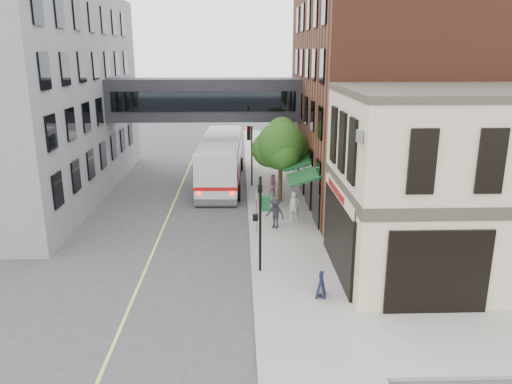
{
  "coord_description": "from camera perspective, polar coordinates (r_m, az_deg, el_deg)",
  "views": [
    {
      "loc": [
        -0.5,
        -19.19,
        9.96
      ],
      "look_at": [
        0.25,
        3.37,
        3.54
      ],
      "focal_mm": 35.0,
      "sensor_mm": 36.0,
      "label": 1
    }
  ],
  "objects": [
    {
      "name": "sandwich_board",
      "position": [
        21.04,
        7.45,
        -10.5
      ],
      "size": [
        0.49,
        0.64,
        1.03
      ],
      "primitive_type": "cube",
      "rotation": [
        0.0,
        0.0,
        -0.22
      ],
      "color": "black",
      "rests_on": "sidewalk_main"
    },
    {
      "name": "bus",
      "position": [
        38.54,
        -4.0,
        3.85
      ],
      "size": [
        3.44,
        13.07,
        3.5
      ],
      "color": "silver",
      "rests_on": "ground"
    },
    {
      "name": "corner_building",
      "position": [
        23.91,
        21.5,
        0.83
      ],
      "size": [
        10.19,
        8.12,
        8.45
      ],
      "color": "beige",
      "rests_on": "ground"
    },
    {
      "name": "newspaper_box",
      "position": [
        31.67,
        1.1,
        -1.26
      ],
      "size": [
        0.52,
        0.47,
        0.96
      ],
      "primitive_type": "cube",
      "rotation": [
        0.0,
        0.0,
        0.08
      ],
      "color": "#16632F",
      "rests_on": "sidewalk_main"
    },
    {
      "name": "brick_building",
      "position": [
        35.88,
        15.34,
        10.57
      ],
      "size": [
        13.76,
        18.0,
        14.0
      ],
      "color": "#55291A",
      "rests_on": "ground"
    },
    {
      "name": "skyway_bridge",
      "position": [
        37.43,
        -5.83,
        10.49
      ],
      "size": [
        14.0,
        3.18,
        3.0
      ],
      "color": "black",
      "rests_on": "ground"
    },
    {
      "name": "pedestrian_c",
      "position": [
        28.43,
        2.2,
        -2.42
      ],
      "size": [
        1.33,
        1.17,
        1.78
      ],
      "primitive_type": "imported",
      "rotation": [
        0.0,
        0.0,
        -0.56
      ],
      "color": "black",
      "rests_on": "sidewalk_main"
    },
    {
      "name": "street_tree",
      "position": [
        33.07,
        2.8,
        5.32
      ],
      "size": [
        3.8,
        3.2,
        5.6
      ],
      "color": "#382619",
      "rests_on": "sidewalk_main"
    },
    {
      "name": "traffic_signal_far",
      "position": [
        36.8,
        -0.7,
        5.5
      ],
      "size": [
        0.53,
        0.28,
        4.5
      ],
      "color": "black",
      "rests_on": "sidewalk_main"
    },
    {
      "name": "pedestrian_a",
      "position": [
        29.79,
        4.39,
        -1.63
      ],
      "size": [
        0.71,
        0.54,
        1.75
      ],
      "primitive_type": "imported",
      "rotation": [
        0.0,
        0.0,
        0.19
      ],
      "color": "silver",
      "rests_on": "sidewalk_main"
    },
    {
      "name": "ground",
      "position": [
        21.62,
        -0.38,
        -11.56
      ],
      "size": [
        120.0,
        120.0,
        0.0
      ],
      "primitive_type": "plane",
      "color": "#38383A",
      "rests_on": "ground"
    },
    {
      "name": "pedestrian_b",
      "position": [
        34.45,
        2.01,
        0.7
      ],
      "size": [
        0.89,
        0.76,
        1.6
      ],
      "primitive_type": "imported",
      "rotation": [
        0.0,
        0.0,
        0.22
      ],
      "color": "#C68094",
      "rests_on": "sidewalk_main"
    },
    {
      "name": "lane_marking",
      "position": [
        31.17,
        -10.13,
        -3.01
      ],
      "size": [
        0.12,
        40.0,
        0.01
      ],
      "primitive_type": "cube",
      "color": "#D8CC4C",
      "rests_on": "ground"
    },
    {
      "name": "traffic_signal_near",
      "position": [
        22.32,
        0.41,
        -2.34
      ],
      "size": [
        0.44,
        0.22,
        4.6
      ],
      "color": "black",
      "rests_on": "sidewalk_main"
    },
    {
      "name": "street_sign_pole",
      "position": [
        27.4,
        0.04,
        -1.16
      ],
      "size": [
        0.08,
        0.75,
        3.0
      ],
      "color": "gray",
      "rests_on": "sidewalk_main"
    },
    {
      "name": "sidewalk_main",
      "position": [
        34.72,
        2.3,
        -0.68
      ],
      "size": [
        4.0,
        60.0,
        0.15
      ],
      "primitive_type": "cube",
      "color": "gray",
      "rests_on": "ground"
    }
  ]
}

